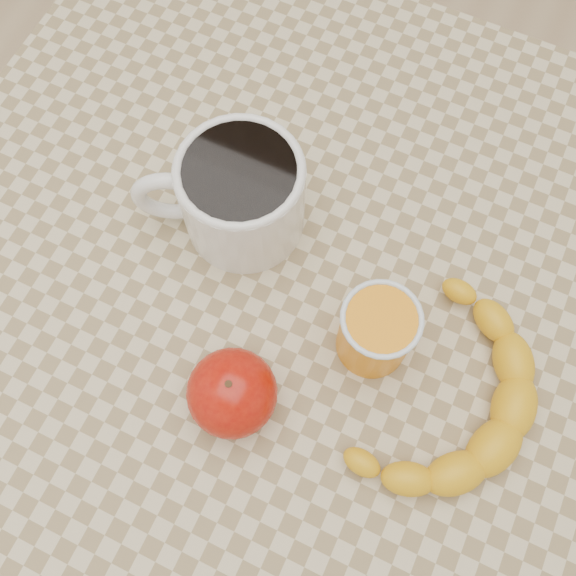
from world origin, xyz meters
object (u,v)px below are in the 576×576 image
at_px(banana, 448,400).
at_px(table, 288,322).
at_px(coffee_mug, 238,194).
at_px(apple, 232,393).
at_px(orange_juice_glass, 376,332).

bearing_deg(banana, table, -174.50).
relative_size(table, banana, 2.81).
height_order(coffee_mug, apple, coffee_mug).
relative_size(coffee_mug, apple, 1.96).
bearing_deg(orange_juice_glass, banana, -16.26).
bearing_deg(apple, orange_juice_glass, 47.98).
bearing_deg(coffee_mug, banana, -19.72).
bearing_deg(table, coffee_mug, 144.80).
height_order(orange_juice_glass, banana, orange_juice_glass).
xyz_separation_m(table, banana, (0.17, -0.04, 0.11)).
relative_size(coffee_mug, banana, 0.62).
height_order(coffee_mug, orange_juice_glass, coffee_mug).
xyz_separation_m(coffee_mug, apple, (0.08, -0.17, -0.02)).
bearing_deg(apple, table, 89.96).
bearing_deg(banana, coffee_mug, 177.38).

